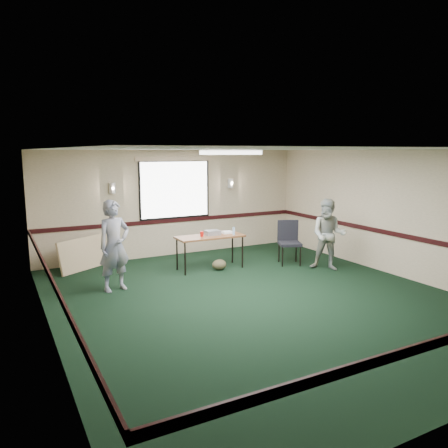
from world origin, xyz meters
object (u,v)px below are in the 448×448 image
folding_table (210,238)px  conference_chair (289,239)px  projector (212,233)px  person_right (328,235)px  person_left (114,246)px

folding_table → conference_chair: bearing=-11.5°
projector → person_right: bearing=-28.2°
person_left → person_right: bearing=-24.6°
conference_chair → person_left: person_left is taller
folding_table → conference_chair: conference_chair is taller
conference_chair → person_right: person_right is taller
folding_table → conference_chair: (1.89, -0.43, -0.11)m
projector → person_right: (2.24, -1.36, -0.02)m
projector → person_left: 2.47m
conference_chair → folding_table: bearing=-168.9°
folding_table → person_left: 2.37m
conference_chair → person_right: 1.01m
conference_chair → person_left: (-4.20, -0.11, 0.28)m
person_left → person_right: 4.70m
folding_table → projector: bearing=31.6°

